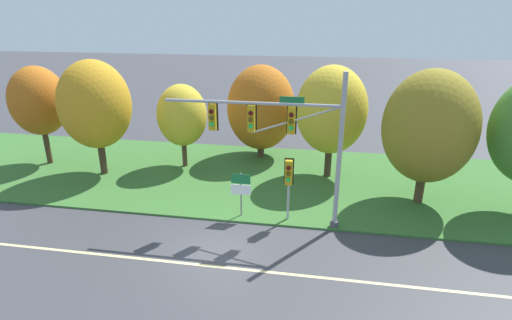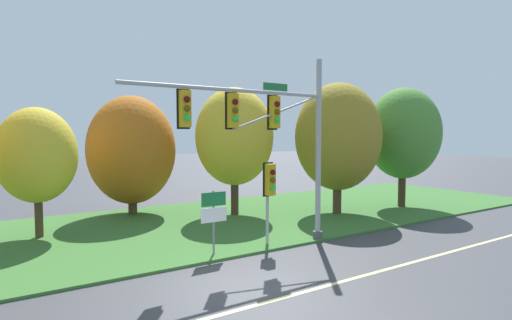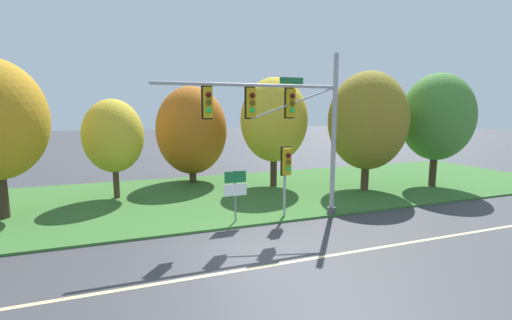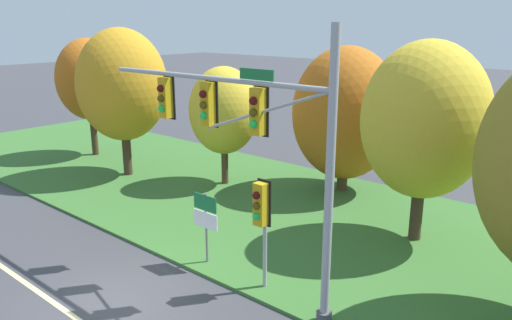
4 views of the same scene
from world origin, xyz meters
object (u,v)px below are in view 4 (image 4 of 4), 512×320
traffic_signal_mast (249,132)px  pedestrian_signal_near_kerb (261,211)px  tree_mid_verge (345,113)px  tree_nearest_road (89,80)px  tree_left_of_mast (122,85)px  route_sign_post (206,217)px  tree_behind_signpost (224,111)px  tree_tall_centre (425,121)px

traffic_signal_mast → pedestrian_signal_near_kerb: (0.23, 0.23, -2.24)m
pedestrian_signal_near_kerb → tree_mid_verge: (-2.80, 9.10, 1.14)m
tree_nearest_road → tree_left_of_mast: tree_left_of_mast is taller
tree_left_of_mast → traffic_signal_mast: bearing=-20.3°
pedestrian_signal_near_kerb → route_sign_post: 2.53m
traffic_signal_mast → tree_behind_signpost: (-7.29, 6.56, -1.15)m
traffic_signal_mast → tree_left_of_mast: traffic_signal_mast is taller
tree_behind_signpost → tree_left_of_mast: bearing=-155.6°
pedestrian_signal_near_kerb → tree_behind_signpost: tree_behind_signpost is taller
traffic_signal_mast → route_sign_post: size_ratio=3.59×
pedestrian_signal_near_kerb → tree_mid_verge: bearing=107.1°
route_sign_post → tree_behind_signpost: bearing=129.7°
tree_left_of_mast → tree_tall_centre: 14.28m
traffic_signal_mast → tree_nearest_road: size_ratio=1.27×
traffic_signal_mast → pedestrian_signal_near_kerb: traffic_signal_mast is taller
tree_mid_verge → tree_behind_signpost: bearing=-149.5°
route_sign_post → tree_mid_verge: tree_mid_verge is taller
route_sign_post → tree_mid_verge: bearing=92.7°
tree_behind_signpost → route_sign_post: bearing=-50.3°
pedestrian_signal_near_kerb → tree_left_of_mast: (-12.21, 4.19, 2.08)m
tree_mid_verge → tree_tall_centre: bearing=-31.9°
tree_left_of_mast → tree_mid_verge: bearing=27.6°
tree_nearest_road → tree_tall_centre: (18.79, 0.88, -0.05)m
pedestrian_signal_near_kerb → tree_tall_centre: tree_tall_centre is taller
tree_left_of_mast → tree_behind_signpost: bearing=24.4°
traffic_signal_mast → route_sign_post: 3.78m
tree_mid_verge → tree_tall_centre: 5.62m
route_sign_post → tree_tall_centre: tree_tall_centre is taller
tree_nearest_road → tree_tall_centre: bearing=2.7°
tree_nearest_road → tree_left_of_mast: bearing=-13.1°
tree_left_of_mast → tree_behind_signpost: (4.69, 2.13, -0.99)m
route_sign_post → tree_tall_centre: (4.31, 6.02, 2.71)m
pedestrian_signal_near_kerb → tree_nearest_road: bearing=162.6°
route_sign_post → tree_behind_signpost: (-5.14, 6.19, 1.94)m
tree_left_of_mast → tree_behind_signpost: size_ratio=1.31×
pedestrian_signal_near_kerb → tree_mid_verge: tree_mid_verge is taller
traffic_signal_mast → pedestrian_signal_near_kerb: 2.26m
pedestrian_signal_near_kerb → route_sign_post: pedestrian_signal_near_kerb is taller
tree_mid_verge → tree_tall_centre: tree_tall_centre is taller
tree_left_of_mast → tree_mid_verge: size_ratio=1.11×
traffic_signal_mast → tree_nearest_road: bearing=161.7°
traffic_signal_mast → pedestrian_signal_near_kerb: size_ratio=2.55×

